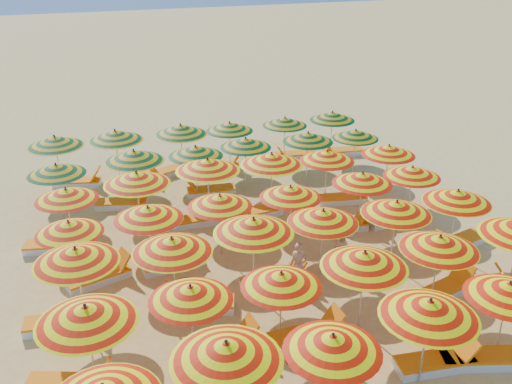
% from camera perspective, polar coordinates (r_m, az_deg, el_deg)
% --- Properties ---
extents(ground, '(120.00, 120.00, 0.00)m').
position_cam_1_polar(ground, '(17.08, 0.57, -5.55)').
color(ground, '#E2BD64').
rests_on(ground, ground).
extents(umbrella_1, '(2.38, 2.38, 2.15)m').
position_cam_1_polar(umbrella_1, '(10.31, -2.99, -15.65)').
color(umbrella_1, silver).
rests_on(umbrella_1, ground).
extents(umbrella_2, '(2.37, 2.37, 1.96)m').
position_cam_1_polar(umbrella_2, '(10.83, 7.68, -14.75)').
color(umbrella_2, silver).
rests_on(umbrella_2, ground).
extents(umbrella_3, '(2.56, 2.56, 2.10)m').
position_cam_1_polar(umbrella_3, '(11.85, 16.97, -11.10)').
color(umbrella_3, silver).
rests_on(umbrella_3, ground).
extents(umbrella_4, '(2.15, 2.15, 1.94)m').
position_cam_1_polar(umbrella_4, '(13.24, 23.98, -8.96)').
color(umbrella_4, silver).
rests_on(umbrella_4, ground).
extents(umbrella_6, '(2.58, 2.58, 2.11)m').
position_cam_1_polar(umbrella_6, '(11.66, -16.65, -11.66)').
color(umbrella_6, silver).
rests_on(umbrella_6, ground).
extents(umbrella_7, '(2.10, 2.10, 1.90)m').
position_cam_1_polar(umbrella_7, '(12.18, -6.58, -10.02)').
color(umbrella_7, silver).
rests_on(umbrella_7, ground).
extents(umbrella_8, '(1.97, 1.97, 1.91)m').
position_cam_1_polar(umbrella_8, '(12.53, 2.54, -8.76)').
color(umbrella_8, silver).
rests_on(umbrella_8, ground).
extents(umbrella_9, '(2.65, 2.65, 2.12)m').
position_cam_1_polar(umbrella_9, '(13.09, 10.80, -6.67)').
color(umbrella_9, silver).
rests_on(umbrella_9, ground).
extents(umbrella_10, '(2.24, 2.24, 2.03)m').
position_cam_1_polar(umbrella_10, '(14.37, 17.89, -4.88)').
color(umbrella_10, silver).
rests_on(umbrella_10, ground).
extents(umbrella_12, '(2.11, 2.11, 2.09)m').
position_cam_1_polar(umbrella_12, '(13.70, -17.58, -6.06)').
color(umbrella_12, silver).
rests_on(umbrella_12, ground).
extents(umbrella_13, '(2.12, 2.12, 2.05)m').
position_cam_1_polar(umbrella_13, '(13.69, -8.40, -5.27)').
color(umbrella_13, silver).
rests_on(umbrella_13, ground).
extents(umbrella_14, '(2.37, 2.37, 2.16)m').
position_cam_1_polar(umbrella_14, '(14.19, -0.25, -3.41)').
color(umbrella_14, silver).
rests_on(umbrella_14, ground).
extents(umbrella_15, '(2.24, 2.24, 2.01)m').
position_cam_1_polar(umbrella_15, '(15.06, 6.72, -2.43)').
color(umbrella_15, silver).
rests_on(umbrella_15, ground).
extents(umbrella_16, '(2.21, 2.21, 2.04)m').
position_cam_1_polar(umbrella_16, '(15.84, 13.87, -1.53)').
color(umbrella_16, silver).
rests_on(umbrella_16, ground).
extents(umbrella_17, '(2.00, 2.00, 2.04)m').
position_cam_1_polar(umbrella_17, '(16.98, 19.51, -0.43)').
color(umbrella_17, silver).
rests_on(umbrella_17, ground).
extents(umbrella_18, '(1.76, 1.76, 1.86)m').
position_cam_1_polar(umbrella_18, '(15.47, -18.20, -3.38)').
color(umbrella_18, silver).
rests_on(umbrella_18, ground).
extents(umbrella_19, '(2.12, 2.12, 1.99)m').
position_cam_1_polar(umbrella_19, '(15.45, -10.74, -2.07)').
color(umbrella_19, silver).
rests_on(umbrella_19, ground).
extents(umbrella_20, '(1.96, 1.96, 1.94)m').
position_cam_1_polar(umbrella_20, '(15.99, -3.64, -0.89)').
color(umbrella_20, silver).
rests_on(umbrella_20, ground).
extents(umbrella_21, '(1.96, 1.96, 1.94)m').
position_cam_1_polar(umbrella_21, '(16.55, 3.47, -0.00)').
color(umbrella_21, silver).
rests_on(umbrella_21, ground).
extents(umbrella_22, '(2.10, 2.10, 1.97)m').
position_cam_1_polar(umbrella_22, '(17.67, 10.59, 1.34)').
color(umbrella_22, silver).
rests_on(umbrella_22, ground).
extents(umbrella_23, '(1.81, 1.81, 1.91)m').
position_cam_1_polar(umbrella_23, '(18.65, 15.36, 1.95)').
color(umbrella_23, silver).
rests_on(umbrella_23, ground).
extents(umbrella_24, '(1.96, 1.96, 1.92)m').
position_cam_1_polar(umbrella_24, '(17.29, -18.46, -0.22)').
color(umbrella_24, silver).
rests_on(umbrella_24, ground).
extents(umbrella_25, '(2.53, 2.53, 2.13)m').
position_cam_1_polar(umbrella_25, '(17.39, -11.86, 1.35)').
color(umbrella_25, silver).
rests_on(umbrella_25, ground).
extents(umbrella_26, '(2.68, 2.68, 2.17)m').
position_cam_1_polar(umbrella_26, '(17.98, -4.87, 2.71)').
color(umbrella_26, silver).
rests_on(umbrella_26, ground).
extents(umbrella_27, '(2.08, 2.08, 2.16)m').
position_cam_1_polar(umbrella_27, '(18.41, 1.57, 3.28)').
color(umbrella_27, silver).
rests_on(umbrella_27, ground).
extents(umbrella_28, '(2.31, 2.31, 1.97)m').
position_cam_1_polar(umbrella_28, '(19.32, 7.11, 3.60)').
color(umbrella_28, silver).
rests_on(umbrella_28, ground).
extents(umbrella_29, '(2.44, 2.44, 1.96)m').
position_cam_1_polar(umbrella_29, '(20.23, 13.13, 4.09)').
color(umbrella_29, silver).
rests_on(umbrella_29, ground).
extents(umbrella_30, '(2.08, 2.08, 1.94)m').
position_cam_1_polar(umbrella_30, '(19.20, -19.36, 2.15)').
color(umbrella_30, silver).
rests_on(umbrella_30, ground).
extents(umbrella_31, '(2.06, 2.06, 2.11)m').
position_cam_1_polar(umbrella_31, '(19.25, -12.12, 3.56)').
color(umbrella_31, silver).
rests_on(umbrella_31, ground).
extents(umbrella_32, '(2.16, 2.16, 2.00)m').
position_cam_1_polar(umbrella_32, '(19.61, -6.06, 4.07)').
color(umbrella_32, silver).
rests_on(umbrella_32, ground).
extents(umbrella_33, '(2.10, 2.10, 1.95)m').
position_cam_1_polar(umbrella_33, '(20.45, -1.04, 4.94)').
color(umbrella_33, silver).
rests_on(umbrella_33, ground).
extents(umbrella_34, '(2.26, 2.26, 1.97)m').
position_cam_1_polar(umbrella_34, '(21.06, 5.22, 5.48)').
color(umbrella_34, silver).
rests_on(umbrella_34, ground).
extents(umbrella_35, '(2.27, 2.27, 1.85)m').
position_cam_1_polar(umbrella_35, '(21.96, 9.93, 5.71)').
color(umbrella_35, silver).
rests_on(umbrella_35, ground).
extents(umbrella_36, '(2.53, 2.53, 2.10)m').
position_cam_1_polar(umbrella_36, '(21.43, -19.47, 4.81)').
color(umbrella_36, silver).
rests_on(umbrella_36, ground).
extents(umbrella_37, '(2.34, 2.34, 2.12)m').
position_cam_1_polar(umbrella_37, '(21.40, -13.89, 5.52)').
color(umbrella_37, silver).
rests_on(umbrella_37, ground).
extents(umbrella_38, '(2.15, 2.15, 2.11)m').
position_cam_1_polar(umbrella_38, '(21.62, -7.55, 6.20)').
color(umbrella_38, silver).
rests_on(umbrella_38, ground).
extents(umbrella_39, '(2.29, 2.29, 1.95)m').
position_cam_1_polar(umbrella_39, '(22.27, -2.67, 6.55)').
color(umbrella_39, silver).
rests_on(umbrella_39, ground).
extents(umbrella_40, '(2.30, 2.30, 1.90)m').
position_cam_1_polar(umbrella_40, '(23.06, 2.90, 7.05)').
color(umbrella_40, silver).
rests_on(umbrella_40, ground).
extents(umbrella_41, '(2.14, 2.14, 1.96)m').
position_cam_1_polar(umbrella_41, '(23.74, 7.64, 7.53)').
color(umbrella_41, silver).
rests_on(umbrella_41, ground).
extents(lounger_2, '(1.79, 0.80, 0.69)m').
position_cam_1_polar(lounger_2, '(13.33, 17.61, -15.91)').
color(lounger_2, white).
rests_on(lounger_2, ground).
extents(lounger_3, '(1.83, 1.07, 0.69)m').
position_cam_1_polar(lounger_3, '(13.71, 21.22, -15.24)').
color(lounger_3, white).
rests_on(lounger_3, ground).
extents(lounger_5, '(1.78, 0.73, 0.69)m').
position_cam_1_polar(lounger_5, '(13.13, -3.52, -15.28)').
color(lounger_5, white).
rests_on(lounger_5, ground).
extents(lounger_6, '(1.74, 0.59, 0.69)m').
position_cam_1_polar(lounger_6, '(13.49, 5.13, -14.07)').
color(lounger_6, white).
rests_on(lounger_6, ground).
extents(lounger_7, '(1.82, 0.99, 0.69)m').
position_cam_1_polar(lounger_7, '(15.69, 18.36, -9.27)').
color(lounger_7, white).
rests_on(lounger_7, ground).
extents(lounger_9, '(1.79, 0.81, 0.69)m').
position_cam_1_polar(lounger_9, '(14.55, -18.71, -12.25)').
color(lounger_9, white).
rests_on(lounger_9, ground).
extents(lounger_10, '(1.83, 1.10, 0.69)m').
position_cam_1_polar(lounger_10, '(14.47, -5.82, -11.09)').
color(lounger_10, white).
rests_on(lounger_10, ground).
extents(lounger_11, '(1.76, 0.69, 0.69)m').
position_cam_1_polar(lounger_11, '(15.29, 1.86, -8.82)').
color(lounger_11, white).
rests_on(lounger_11, ground).
extents(lounger_12, '(1.82, 0.94, 0.69)m').
position_cam_1_polar(lounger_12, '(18.11, 19.71, -4.73)').
color(lounger_12, white).
rests_on(lounger_12, ground).
extents(lounger_13, '(1.83, 1.05, 0.69)m').
position_cam_1_polar(lounger_13, '(15.99, -15.33, -8.16)').
color(lounger_13, white).
rests_on(lounger_13, ground).
extents(lounger_14, '(1.78, 0.73, 0.69)m').
position_cam_1_polar(lounger_14, '(16.19, -8.48, -7.05)').
color(lounger_14, white).
rests_on(lounger_14, ground).
extents(lounger_15, '(1.82, 0.97, 0.69)m').
position_cam_1_polar(lounger_15, '(18.26, 8.56, -3.21)').
color(lounger_15, white).
rests_on(lounger_15, ground).
extents(lounger_16, '(1.74, 0.62, 0.69)m').
position_cam_1_polar(lounger_16, '(18.88, 13.51, -2.67)').
color(lounger_16, white).
rests_on(lounger_16, ground).
extents(lounger_17, '(1.82, 0.94, 0.69)m').
position_cam_1_polar(lounger_17, '(17.87, -19.39, -5.08)').
color(lounger_17, white).
rests_on(lounger_17, ground).
extents(lounger_18, '(1.74, 0.60, 0.69)m').
position_cam_1_polar(lounger_18, '(18.40, -6.31, -2.85)').
color(lounger_18, white).
rests_on(lounger_18, ground).
extents(lounger_19, '(1.77, 0.71, 0.69)m').
position_cam_1_polar(lounger_19, '(18.84, 0.24, -2.01)').
color(lounger_19, white).
rests_on(lounger_19, ground).
extents(lounger_20, '(1.81, 0.87, 0.69)m').
position_cam_1_polar(lounger_20, '(20.02, 8.67, -0.63)').
color(lounger_20, white).
rests_on(lounger_20, ground).
extents(lounger_21, '(1.82, 0.99, 0.69)m').
position_cam_1_polar(lounger_21, '(19.97, -13.17, -1.09)').
color(lounger_21, white).
rests_on(lounger_21, ground).
extents(lounger_22, '(1.79, 0.79, 0.69)m').
position_cam_1_polar(lounger_22, '(20.46, -4.61, 0.15)').
color(lounger_22, white).
rests_on(lounger_22, ground).
extents(lounger_23, '(1.82, 1.03, 0.69)m').
position_cam_1_polar(lounger_23, '(22.10, -17.34, 0.95)').
color(lounger_23, white).
rests_on(lounger_23, ground).
extents(lounger_24, '(1.82, 1.26, 0.69)m').
position_cam_1_polar(lounger_24, '(22.28, -8.92, 2.00)').
color(lounger_24, white).
rests_on(lounger_24, ground).
extents(lounger_25, '(1.82, 1.18, 0.69)m').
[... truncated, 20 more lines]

